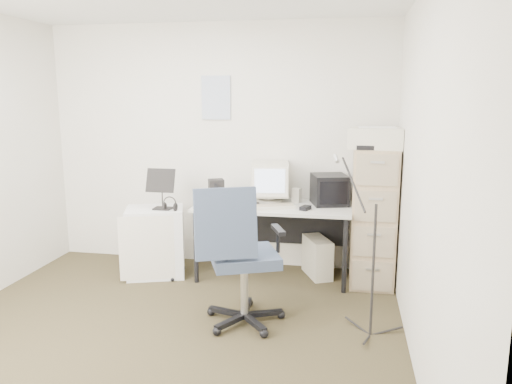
% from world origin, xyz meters
% --- Properties ---
extents(floor, '(3.60, 3.60, 0.01)m').
position_xyz_m(floor, '(0.00, 0.00, -0.01)').
color(floor, '#33301F').
rests_on(floor, ground).
extents(wall_back, '(3.60, 0.02, 2.50)m').
position_xyz_m(wall_back, '(0.00, 1.80, 1.25)').
color(wall_back, beige).
rests_on(wall_back, ground).
extents(wall_right, '(0.02, 3.60, 2.50)m').
position_xyz_m(wall_right, '(1.80, 0.00, 1.25)').
color(wall_right, beige).
rests_on(wall_right, ground).
extents(wall_calendar, '(0.30, 0.02, 0.44)m').
position_xyz_m(wall_calendar, '(-0.02, 1.79, 1.75)').
color(wall_calendar, white).
rests_on(wall_calendar, wall_back).
extents(filing_cabinet, '(0.40, 0.60, 1.30)m').
position_xyz_m(filing_cabinet, '(1.58, 1.48, 0.65)').
color(filing_cabinet, tan).
rests_on(filing_cabinet, floor).
extents(printer, '(0.53, 0.40, 0.19)m').
position_xyz_m(printer, '(1.58, 1.41, 1.39)').
color(printer, beige).
rests_on(printer, filing_cabinet).
extents(desk, '(1.50, 0.70, 0.73)m').
position_xyz_m(desk, '(0.63, 1.45, 0.36)').
color(desk, silver).
rests_on(desk, floor).
extents(crt_monitor, '(0.41, 0.43, 0.40)m').
position_xyz_m(crt_monitor, '(0.58, 1.56, 0.93)').
color(crt_monitor, beige).
rests_on(crt_monitor, desk).
extents(crt_tv, '(0.40, 0.41, 0.29)m').
position_xyz_m(crt_tv, '(1.16, 1.57, 0.88)').
color(crt_tv, black).
rests_on(crt_tv, desk).
extents(desk_speaker, '(0.10, 0.10, 0.14)m').
position_xyz_m(desk_speaker, '(0.84, 1.59, 0.80)').
color(desk_speaker, silver).
rests_on(desk_speaker, desk).
extents(keyboard, '(0.51, 0.35, 0.03)m').
position_xyz_m(keyboard, '(0.61, 1.29, 0.74)').
color(keyboard, beige).
rests_on(keyboard, desk).
extents(mouse, '(0.11, 0.14, 0.04)m').
position_xyz_m(mouse, '(0.95, 1.29, 0.75)').
color(mouse, black).
rests_on(mouse, desk).
extents(radio_receiver, '(0.34, 0.26, 0.09)m').
position_xyz_m(radio_receiver, '(0.12, 1.46, 0.77)').
color(radio_receiver, black).
rests_on(radio_receiver, desk).
extents(radio_speaker, '(0.19, 0.18, 0.14)m').
position_xyz_m(radio_speaker, '(0.06, 1.45, 0.89)').
color(radio_speaker, black).
rests_on(radio_speaker, radio_receiver).
extents(papers, '(0.31, 0.37, 0.02)m').
position_xyz_m(papers, '(0.38, 1.30, 0.74)').
color(papers, white).
rests_on(papers, desk).
extents(pc_tower, '(0.34, 0.45, 0.39)m').
position_xyz_m(pc_tower, '(1.06, 1.54, 0.19)').
color(pc_tower, beige).
rests_on(pc_tower, floor).
extents(office_chair, '(0.85, 0.85, 1.13)m').
position_xyz_m(office_chair, '(0.56, 0.39, 0.56)').
color(office_chair, '#3C4D65').
rests_on(office_chair, floor).
extents(side_cart, '(0.66, 0.59, 0.68)m').
position_xyz_m(side_cart, '(-0.53, 1.29, 0.34)').
color(side_cart, silver).
rests_on(side_cart, floor).
extents(music_stand, '(0.31, 0.23, 0.41)m').
position_xyz_m(music_stand, '(-0.44, 1.27, 0.89)').
color(music_stand, black).
rests_on(music_stand, side_cart).
extents(headphones, '(0.16, 0.16, 0.03)m').
position_xyz_m(headphones, '(-0.35, 1.23, 0.73)').
color(headphones, black).
rests_on(headphones, side_cart).
extents(mic_stand, '(0.03, 0.03, 1.32)m').
position_xyz_m(mic_stand, '(1.54, 0.36, 0.66)').
color(mic_stand, black).
rests_on(mic_stand, floor).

